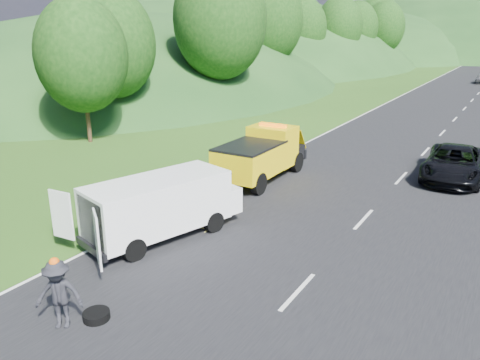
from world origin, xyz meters
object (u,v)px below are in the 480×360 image
Objects in this scene: suitcase at (132,205)px; passing_suv at (452,179)px; worker at (63,327)px; white_van at (162,204)px; spare_tire at (97,320)px; woman at (186,223)px; tow_truck at (262,154)px; child at (204,232)px.

suitcase is 15.13m from passing_suv.
suitcase is (-3.89, 6.50, 0.27)m from worker.
spare_tire is (1.75, -4.68, -1.22)m from white_van.
woman is 13.42m from passing_suv.
spare_tire is at bearing -81.05° from tow_truck.
woman reaches higher than passing_suv.
passing_suv reaches higher than suitcase.
suitcase is at bearing 171.62° from white_van.
spare_tire is at bearing -53.31° from suitcase.
child is at bearing -94.06° from woman.
worker is at bearing -112.40° from passing_suv.
white_van is 12.18× the size of suitcase.
worker is (1.53, -12.86, -1.23)m from tow_truck.
child is (0.96, 1.04, -1.22)m from white_van.
child is 1.63× the size of spare_tire.
worker is at bearing -157.82° from woman.
tow_truck is at bearing 99.34° from spare_tire.
woman is at bearing 68.88° from worker.
passing_suv is (10.25, 11.13, -0.27)m from suitcase.
worker is 2.64× the size of spare_tire.
tow_truck is 1.05× the size of passing_suv.
tow_truck is at bearing 135.66° from child.
white_van is 5.99× the size of child.
white_van is at bearing -97.54° from child.
white_van is at bearing -88.42° from tow_truck.
spare_tire is (0.49, 0.63, 0.00)m from worker.
woman is at bearing 2.68° from suitcase.
passing_suv is (5.87, 17.00, 0.00)m from spare_tire.
woman is 1.05m from child.
passing_suv is (6.66, 11.28, 0.00)m from child.
tow_truck is 6.36m from woman.
white_van is (0.26, -7.55, -0.02)m from tow_truck.
tow_truck is at bearing 108.07° from white_van.
passing_suv is (7.62, 12.32, -1.22)m from white_van.
child is (1.01, -0.27, 0.00)m from woman.
white_van is at bearing 71.04° from worker.
white_van reaches higher than child.
woman is 6.26m from spare_tire.
child is at bearing -123.15° from passing_suv.
white_van is 3.69× the size of worker.
tow_truck is 0.90× the size of white_van.
worker is 18.74m from passing_suv.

